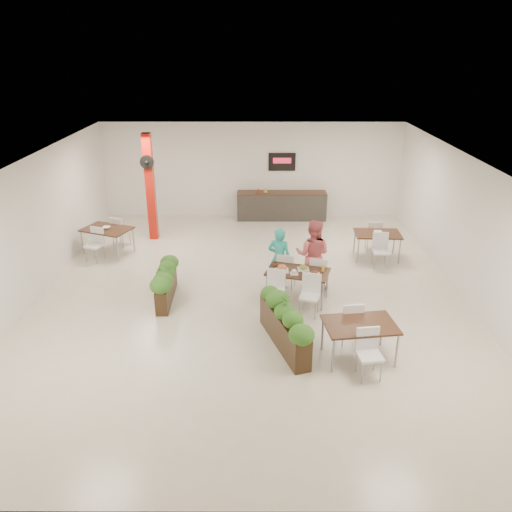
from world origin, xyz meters
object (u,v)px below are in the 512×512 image
Objects in this scene: service_counter at (282,205)px; diner_woman at (313,255)px; red_column at (150,186)px; planter_right at (284,323)px; main_table at (297,276)px; diner_man at (279,259)px; side_table_b at (377,237)px; side_table_c at (360,329)px; side_table_a at (107,232)px; planter_left at (166,280)px.

service_counter is 1.71× the size of diner_woman.
red_column is 7.09m from planter_right.
main_table is 0.95× the size of planter_right.
diner_man is 2.56m from planter_right.
side_table_b is (2.78, 4.38, 0.12)m from planter_right.
side_table_c is (5.08, -6.38, -1.01)m from red_column.
side_table_a and side_table_b have the same top height.
planter_left is 4.68m from side_table_c.
diner_man is 0.94× the size of side_table_a.
diner_woman is 5.99m from side_table_a.
main_table and side_table_b have the same top height.
diner_woman is at bearing 0.52° from side_table_a.
side_table_a is at bearing -131.54° from red_column.
side_table_b is at bearing -129.86° from diner_man.
side_table_b is at bearing 19.36° from side_table_a.
side_table_a reaches higher than planter_left.
diner_woman is (0.80, 0.00, 0.10)m from diner_man.
main_table and side_table_a have the same top height.
planter_left is at bearing -75.22° from red_column.
service_counter is 1.81× the size of side_table_a.
planter_right is at bearing 89.15° from diner_woman.
planter_right is at bearing -101.65° from main_table.
side_table_c is at bearing -82.52° from service_counter.
red_column reaches higher than planter_right.
planter_left is (1.06, -4.00, -1.15)m from red_column.
diner_man is at bearing -93.24° from service_counter.
planter_right is 1.21× the size of side_table_c.
planter_right is (2.64, -1.93, 0.02)m from planter_left.
diner_man is 2.73m from planter_left.
diner_man is at bearing 89.98° from planter_right.
diner_man is at bearing 12.98° from planter_left.
side_table_b is at bearing -13.49° from red_column.
main_table is at bearing 105.50° from side_table_c.
diner_woman is 1.07× the size of side_table_b.
main_table is 1.15× the size of side_table_a.
diner_man is 0.94× the size of side_table_c.
red_column is 4.56m from service_counter.
main_table is at bearing -89.11° from service_counter.
side_table_c is (1.38, -2.99, -0.14)m from diner_man.
main_table is 1.22× the size of diner_man.
red_column is at bearing 104.78° from planter_left.
side_table_b is (6.48, -1.55, -1.01)m from red_column.
planter_right reaches higher than planter_left.
planter_right is (3.70, -5.94, -1.13)m from red_column.
red_column reaches higher than side_table_b.
service_counter is 1.58× the size of main_table.
diner_man is (3.70, -3.40, -0.87)m from red_column.
side_table_b and side_table_c have the same top height.
red_column is at bearing -155.00° from service_counter.
service_counter is at bearing 63.38° from planter_left.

